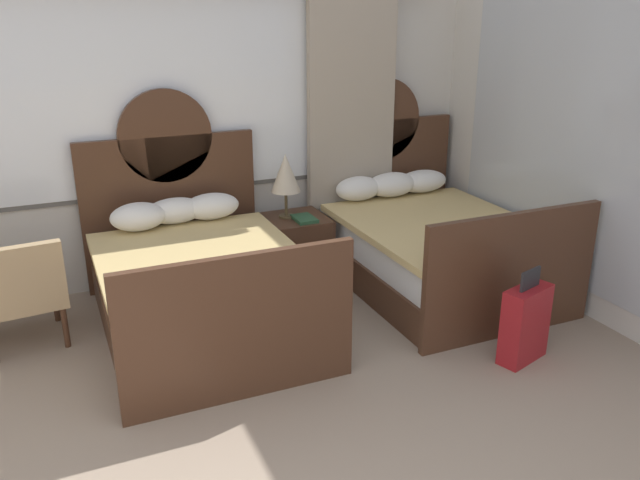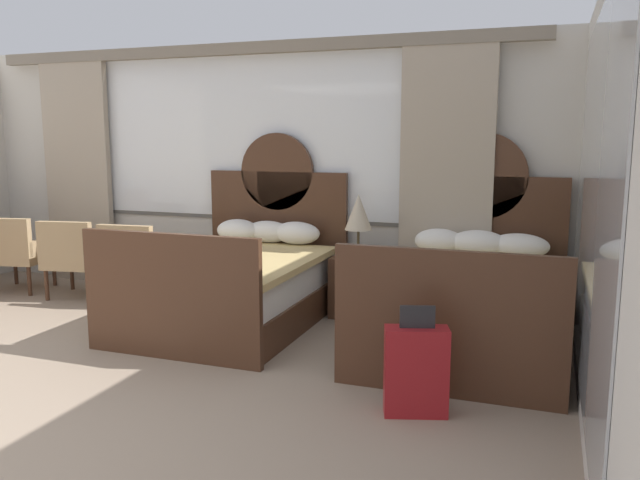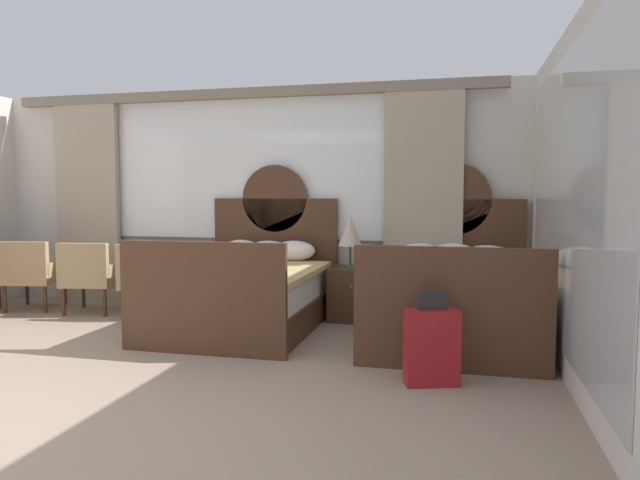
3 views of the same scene
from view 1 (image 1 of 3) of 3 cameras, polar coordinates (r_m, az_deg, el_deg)
wall_back_window at (r=5.81m, az=-17.52°, el=9.33°), size 6.71×0.22×2.70m
bed_near_window at (r=5.17m, az=-10.54°, el=-3.64°), size 1.55×2.13×1.76m
bed_near_mirror at (r=5.96m, az=9.66°, el=-0.32°), size 1.55×2.13×1.76m
nightstand_between_beds at (r=6.05m, az=-2.11°, el=-0.62°), size 0.56×0.58×0.58m
table_lamp_on_nightstand at (r=5.85m, az=-3.04°, el=5.83°), size 0.27×0.27×0.59m
book_on_nightstand at (r=5.87m, az=-1.39°, el=1.88°), size 0.18×0.26×0.03m
armchair_by_window_left at (r=5.24m, az=-24.77°, el=-3.85°), size 0.64×0.64×0.85m
suitcase_on_floor at (r=4.88m, az=17.55°, el=-7.01°), size 0.43×0.28×0.70m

